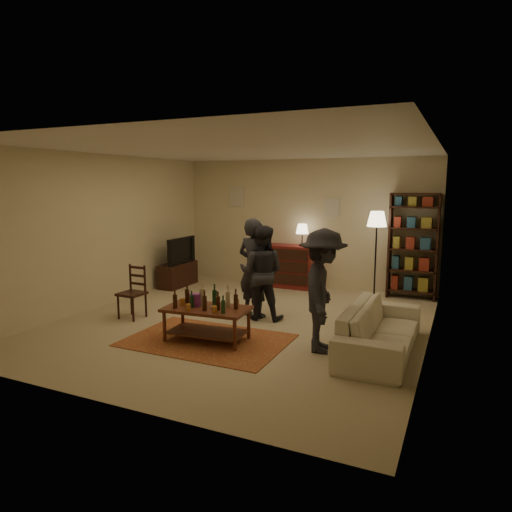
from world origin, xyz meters
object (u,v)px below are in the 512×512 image
Objects in this scene: dresser at (291,265)px; person_right at (262,273)px; tv_stand at (178,268)px; floor_lamp at (377,225)px; coffee_table at (207,312)px; dining_chair at (134,290)px; bookshelf at (413,245)px; person_by_sofa at (323,291)px; person_left at (254,268)px; sofa at (380,329)px.

person_right is (0.38, -2.39, 0.29)m from dresser.
floor_lamp is (4.08, 0.52, 1.04)m from tv_stand.
floor_lamp is at bearing -12.01° from dresser.
floor_lamp is (1.83, -0.39, 0.95)m from dresser.
coffee_table is 1.75m from dining_chair.
bookshelf is at bearing 11.80° from tv_stand.
bookshelf is 1.25× the size of person_by_sofa.
tv_stand is 2.43m from dresser.
tv_stand is at bearing 130.56° from coffee_table.
person_by_sofa is at bearing -102.25° from bookshelf.
floor_lamp is at bearing -143.35° from bookshelf.
dresser is at bearing 167.99° from floor_lamp.
floor_lamp is 2.59m from person_left.
tv_stand is at bearing 108.96° from dining_chair.
sofa is (2.39, -3.11, -0.17)m from dresser.
dining_chair reaches higher than coffee_table.
floor_lamp is 1.03× the size of person_left.
coffee_table is at bearing 98.86° from person_left.
coffee_table is 1.37m from person_right.
coffee_table is at bearing -117.45° from floor_lamp.
person_by_sofa is at bearing 156.37° from person_left.
coffee_table is at bearing -88.19° from dresser.
person_by_sofa is (1.49, -1.08, -0.01)m from person_left.
dresser is at bearing 65.90° from dining_chair.
dining_chair is at bearing -73.02° from tv_stand.
floor_lamp is (3.39, 2.80, 0.97)m from dining_chair.
floor_lamp reaches higher than sofa.
tv_stand is at bearing 64.66° from sofa.
dresser reaches higher than coffee_table.
bookshelf reaches higher than person_left.
bookshelf reaches higher than dining_chair.
bookshelf reaches higher than coffee_table.
person_left reaches higher than sofa.
floor_lamp reaches higher than dining_chair.
floor_lamp is at bearing 7.33° from tv_stand.
dining_chair is at bearing -140.87° from bookshelf.
person_by_sofa is at bearing -32.14° from tv_stand.
sofa is at bearing 3.02° from dining_chair.
person_right is at bearing -81.04° from dresser.
coffee_table is 0.76× the size of person_by_sofa.
floor_lamp reaches higher than person_left.
person_right reaches higher than sofa.
tv_stand is 4.67m from person_by_sofa.
coffee_table is 0.61× the size of bookshelf.
person_right is at bearing -130.05° from bookshelf.
coffee_table is 0.73× the size of floor_lamp.
bookshelf reaches higher than person_right.
person_left is 0.20m from person_right.
dining_chair is 3.55m from dresser.
floor_lamp is 0.81× the size of sofa.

